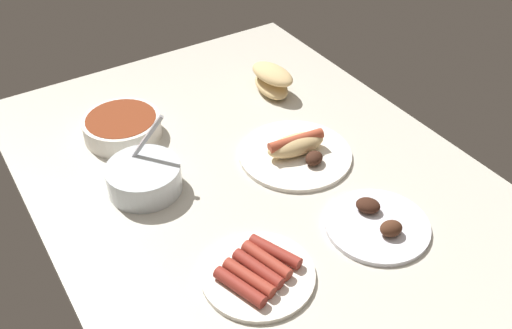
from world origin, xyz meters
The scene contains 7 objects.
ground_plane centered at (0.00, 0.00, -1.50)cm, with size 120.00×90.00×3.00cm, color beige.
bread_stack centered at (25.77, -21.89, 3.60)cm, with size 14.98×9.81×7.20cm.
plate_grilled_meat centered at (-27.02, -11.97, 0.85)cm, with size 20.64×20.64×3.99cm.
plate_sausages centered at (-25.09, 14.62, 1.17)cm, with size 20.74×20.74×3.33cm.
plate_hotdog_assembled centered at (0.15, -11.35, 1.70)cm, with size 25.58×25.58×5.61cm.
bowl_chili centered at (28.15, 18.71, 2.79)cm, with size 18.14×18.14×5.09cm.
bowl_coleslaw centered at (7.81, 22.00, 3.33)cm, with size 15.65×15.65×15.71cm.
Camera 1 is at (-82.33, 51.11, 81.58)cm, focal length 40.56 mm.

